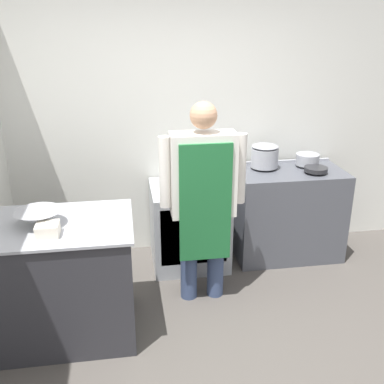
# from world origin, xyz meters

# --- Properties ---
(ground_plane) EXTENTS (14.00, 14.00, 0.00)m
(ground_plane) POSITION_xyz_m (0.00, 0.00, 0.00)
(ground_plane) COLOR #4C4742
(wall_back) EXTENTS (8.00, 0.05, 2.70)m
(wall_back) POSITION_xyz_m (0.00, 1.94, 1.35)
(wall_back) COLOR silver
(wall_back) RESTS_ON ground_plane
(prep_counter) EXTENTS (1.08, 0.78, 0.91)m
(prep_counter) POSITION_xyz_m (-1.03, 0.64, 0.45)
(prep_counter) COLOR #2D2D33
(prep_counter) RESTS_ON ground_plane
(stove) EXTENTS (1.04, 0.60, 0.91)m
(stove) POSITION_xyz_m (1.05, 1.56, 0.45)
(stove) COLOR #4C4F56
(stove) RESTS_ON ground_plane
(fridge_unit) EXTENTS (0.71, 0.67, 0.78)m
(fridge_unit) POSITION_xyz_m (0.06, 1.55, 0.39)
(fridge_unit) COLOR #A8ADB2
(fridge_unit) RESTS_ON ground_plane
(person_cook) EXTENTS (0.69, 0.24, 1.68)m
(person_cook) POSITION_xyz_m (0.08, 0.94, 0.97)
(person_cook) COLOR #38476B
(person_cook) RESTS_ON ground_plane
(mixing_bowl) EXTENTS (0.33, 0.33, 0.11)m
(mixing_bowl) POSITION_xyz_m (-1.13, 0.63, 0.96)
(mixing_bowl) COLOR #9EA0A8
(mixing_bowl) RESTS_ON prep_counter
(plastic_tub) EXTENTS (0.15, 0.15, 0.09)m
(plastic_tub) POSITION_xyz_m (-1.05, 0.45, 0.95)
(plastic_tub) COLOR silver
(plastic_tub) RESTS_ON prep_counter
(stock_pot) EXTENTS (0.26, 0.26, 0.23)m
(stock_pot) POSITION_xyz_m (0.82, 1.67, 1.03)
(stock_pot) COLOR #9EA0A8
(stock_pot) RESTS_ON stove
(saute_pan) EXTENTS (0.22, 0.22, 0.04)m
(saute_pan) POSITION_xyz_m (1.26, 1.46, 0.93)
(saute_pan) COLOR #262628
(saute_pan) RESTS_ON stove
(sauce_pot) EXTENTS (0.23, 0.23, 0.11)m
(sauce_pot) POSITION_xyz_m (1.26, 1.67, 0.97)
(sauce_pot) COLOR #9EA0A8
(sauce_pot) RESTS_ON stove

